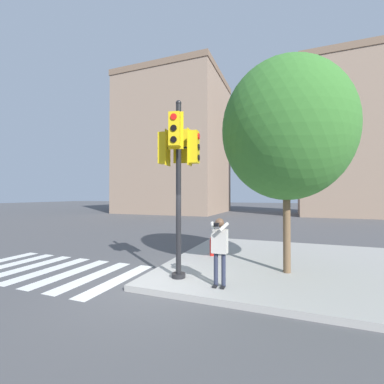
% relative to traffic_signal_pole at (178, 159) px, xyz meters
% --- Properties ---
extents(ground_plane, '(160.00, 160.00, 0.00)m').
position_rel_traffic_signal_pole_xyz_m(ground_plane, '(-0.56, -0.57, -3.52)').
color(ground_plane, '#4C4C4F').
extents(sidewalk_corner, '(8.00, 8.00, 0.16)m').
position_rel_traffic_signal_pole_xyz_m(sidewalk_corner, '(2.94, 2.93, -3.43)').
color(sidewalk_corner, '#9E9B96').
rests_on(sidewalk_corner, ground_plane).
extents(crosswalk_stripes, '(6.06, 3.19, 0.01)m').
position_rel_traffic_signal_pole_xyz_m(crosswalk_stripes, '(-4.55, -0.37, -3.51)').
color(crosswalk_stripes, silver).
rests_on(crosswalk_stripes, ground_plane).
extents(traffic_signal_pole, '(1.23, 1.22, 5.05)m').
position_rel_traffic_signal_pole_xyz_m(traffic_signal_pole, '(0.00, 0.00, 0.00)').
color(traffic_signal_pole, black).
rests_on(traffic_signal_pole, sidewalk_corner).
extents(person_photographer, '(0.50, 0.53, 1.74)m').
position_rel_traffic_signal_pole_xyz_m(person_photographer, '(1.28, -0.30, -2.30)').
color(person_photographer, black).
rests_on(person_photographer, sidewalk_corner).
extents(street_tree, '(3.88, 3.88, 6.45)m').
position_rel_traffic_signal_pole_xyz_m(street_tree, '(2.87, 1.61, 0.96)').
color(street_tree, brown).
rests_on(street_tree, sidewalk_corner).
extents(fire_hydrant, '(0.18, 0.24, 0.73)m').
position_rel_traffic_signal_pole_xyz_m(fire_hydrant, '(0.15, 2.86, -2.99)').
color(fire_hydrant, red).
rests_on(fire_hydrant, sidewalk_corner).
extents(building_left, '(14.09, 12.44, 19.53)m').
position_rel_traffic_signal_pole_xyz_m(building_left, '(-12.90, 27.72, 6.26)').
color(building_left, gray).
rests_on(building_left, ground_plane).
extents(building_right, '(10.27, 8.94, 18.83)m').
position_rel_traffic_signal_pole_xyz_m(building_right, '(9.02, 29.01, 5.92)').
color(building_right, gray).
rests_on(building_right, ground_plane).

